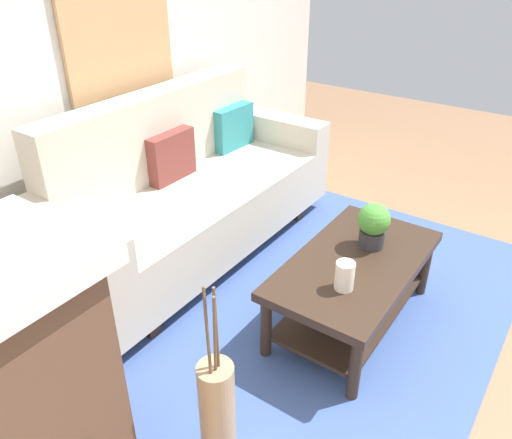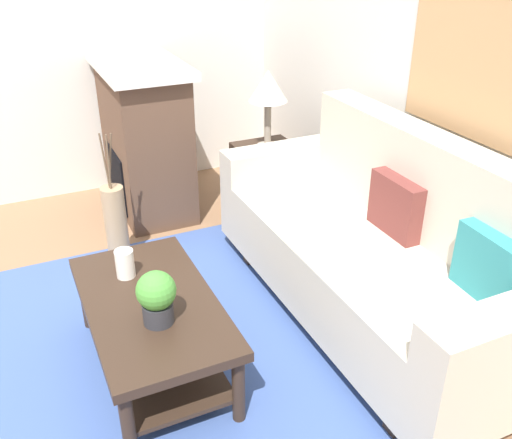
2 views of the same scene
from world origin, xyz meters
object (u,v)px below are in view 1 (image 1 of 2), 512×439
Objects in this scene: framed_painting at (118,24)px; throw_pillow_maroon at (170,156)px; tabletop_vase at (345,276)px; couch at (187,195)px; potted_plant_tabletop at (373,224)px; throw_pillow_teal at (232,127)px; coffee_table at (354,277)px; floor_vase at (218,417)px.

throw_pillow_maroon is at bearing -90.00° from framed_painting.
couch is at bearing 76.28° from tabletop_vase.
throw_pillow_teal is at bearing 68.06° from potted_plant_tabletop.
throw_pillow_teal reaches higher than coffee_table.
couch is at bearing -90.00° from throw_pillow_maroon.
coffee_table is 2.07m from framed_painting.
potted_plant_tabletop is 1.95m from framed_painting.
tabletop_vase is 2.04m from framed_painting.
tabletop_vase is (-0.26, -0.05, 0.19)m from coffee_table.
couch is 0.28m from throw_pillow_maroon.
potted_plant_tabletop is 1.33m from floor_vase.
floor_vase is (-1.18, -1.31, -0.41)m from throw_pillow_maroon.
framed_painting is (-0.12, 1.73, 0.90)m from potted_plant_tabletop.
couch is 6.05× the size of throw_pillow_maroon.
tabletop_vase is at bearing -102.55° from throw_pillow_maroon.
floor_vase is (-1.12, 0.07, -0.04)m from coffee_table.
tabletop_vase is 0.57× the size of potted_plant_tabletop.
throw_pillow_teal reaches higher than tabletop_vase.
framed_painting reaches higher than coffee_table.
couch is 1.35m from tabletop_vase.
potted_plant_tabletop is at bearing -111.94° from throw_pillow_teal.
coffee_table is at bearing -92.54° from throw_pillow_maroon.
throw_pillow_teal is 0.33× the size of coffee_table.
throw_pillow_teal is 0.43× the size of framed_painting.
framed_painting is at bearing 87.96° from coffee_table.
coffee_table is 1.12m from floor_vase.
throw_pillow_maroon is at bearing 180.00° from throw_pillow_teal.
couch reaches higher than throw_pillow_maroon.
throw_pillow_maroon is at bearing 90.00° from couch.
throw_pillow_teal is 2.40× the size of tabletop_vase.
floor_vase is at bearing -144.63° from throw_pillow_teal.
couch is 1.68m from floor_vase.
couch reaches higher than coffee_table.
throw_pillow_maroon is at bearing 94.81° from potted_plant_tabletop.
floor_vase is (-1.29, 0.07, -0.30)m from potted_plant_tabletop.
floor_vase is (-1.85, -1.31, -0.41)m from throw_pillow_teal.
throw_pillow_maroon is 2.40× the size of tabletop_vase.
coffee_table is 0.32m from tabletop_vase.
tabletop_vase is at bearing -124.75° from throw_pillow_teal.
tabletop_vase is 0.18× the size of framed_painting.
potted_plant_tabletop reaches higher than coffee_table.
potted_plant_tabletop is (0.18, -0.01, 0.26)m from coffee_table.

